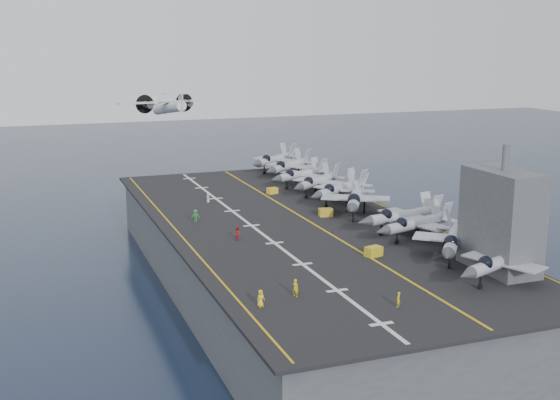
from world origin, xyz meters
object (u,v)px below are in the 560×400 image
object	(u,v)px
island_superstructure	(502,208)
fighter_jet_0	(500,261)
tow_cart_a	(374,251)
transport_plane	(169,108)

from	to	relation	value
island_superstructure	fighter_jet_0	world-z (taller)	island_superstructure
tow_cart_a	transport_plane	distance (m)	82.84
transport_plane	fighter_jet_0	bearing A→B (deg)	-79.42
island_superstructure	transport_plane	distance (m)	93.85
island_superstructure	tow_cart_a	xyz separation A→B (m)	(-11.30, 9.99, -6.88)
fighter_jet_0	tow_cart_a	world-z (taller)	fighter_jet_0
fighter_jet_0	tow_cart_a	bearing A→B (deg)	123.06
island_superstructure	transport_plane	size ratio (longest dim) A/B	0.58
fighter_jet_0	transport_plane	size ratio (longest dim) A/B	0.63
island_superstructure	fighter_jet_0	distance (m)	6.68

